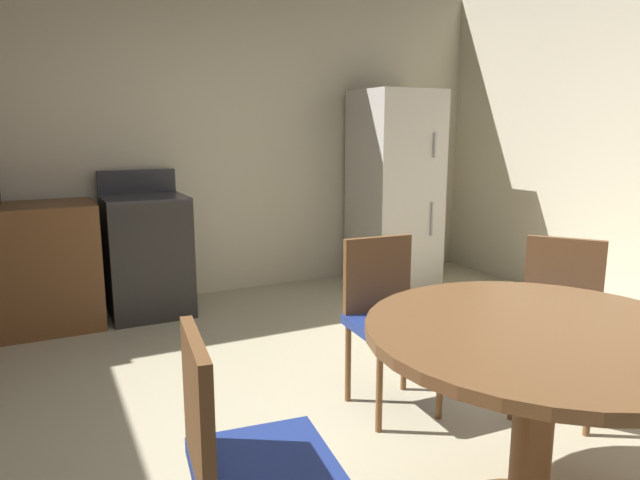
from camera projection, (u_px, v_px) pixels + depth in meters
ground_plane at (350, 463)px, 2.44m from camera, size 14.00×14.00×0.00m
wall_back at (181, 137)px, 4.72m from camera, size 6.03×0.12×2.70m
oven_range at (147, 254)px, 4.37m from camera, size 0.60×0.60×1.10m
refrigerator at (394, 188)px, 5.22m from camera, size 0.68×0.68×1.76m
dining_table at (537, 371)px, 1.93m from camera, size 1.18×1.18×0.76m
chair_west at (240, 456)px, 1.61m from camera, size 0.44×0.44×0.87m
chair_north at (388, 312)px, 2.88m from camera, size 0.43×0.43×0.87m
chair_northeast at (559, 314)px, 2.85m from camera, size 0.56×0.56×0.87m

